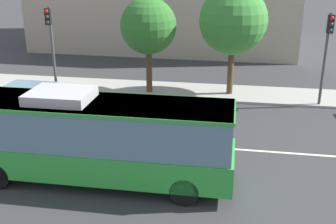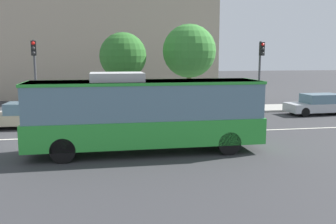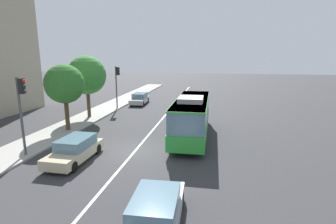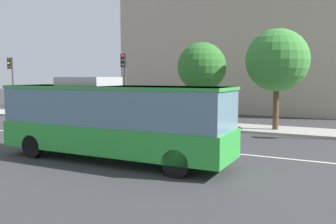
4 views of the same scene
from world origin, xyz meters
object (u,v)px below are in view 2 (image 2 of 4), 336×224
object	(u,v)px
sedan_beige	(26,115)
sedan_silver	(319,104)
traffic_light_mid_block	(261,64)
transit_bus	(145,111)
street_tree_kerbside_left	(123,56)
street_tree_kerbside_centre	(189,51)
traffic_light_far_corner	(35,65)

from	to	relation	value
sedan_beige	sedan_silver	distance (m)	19.71
sedan_silver	traffic_light_mid_block	xyz separation A→B (m)	(-3.82, 1.62, 2.84)
transit_bus	street_tree_kerbside_left	bearing A→B (deg)	91.34
sedan_beige	transit_bus	bearing A→B (deg)	134.20
street_tree_kerbside_centre	street_tree_kerbside_left	bearing A→B (deg)	-174.69
traffic_light_mid_block	street_tree_kerbside_left	distance (m)	9.98
transit_bus	street_tree_kerbside_centre	size ratio (longest dim) A/B	1.55
traffic_light_mid_block	traffic_light_far_corner	size ratio (longest dim) A/B	1.00
street_tree_kerbside_left	sedan_silver	bearing A→B (deg)	-10.21
traffic_light_mid_block	street_tree_kerbside_left	xyz separation A→B (m)	(-9.93, 0.86, 0.56)
street_tree_kerbside_left	street_tree_kerbside_centre	xyz separation A→B (m)	(4.88, 0.45, 0.37)
traffic_light_far_corner	street_tree_kerbside_centre	xyz separation A→B (m)	(10.76, 1.05, 0.93)
sedan_beige	street_tree_kerbside_left	distance (m)	7.90
street_tree_kerbside_left	street_tree_kerbside_centre	distance (m)	4.92
transit_bus	street_tree_kerbside_centre	world-z (taller)	street_tree_kerbside_centre
sedan_silver	street_tree_kerbside_centre	distance (m)	10.07
sedan_beige	street_tree_kerbside_centre	distance (m)	12.26
traffic_light_mid_block	street_tree_kerbside_centre	world-z (taller)	street_tree_kerbside_centre
transit_bus	traffic_light_far_corner	bearing A→B (deg)	120.97
transit_bus	street_tree_kerbside_centre	xyz separation A→B (m)	(4.56, 11.23, 2.68)
sedan_beige	street_tree_kerbside_centre	bearing A→B (deg)	-155.88
sedan_silver	street_tree_kerbside_left	world-z (taller)	street_tree_kerbside_left
transit_bus	sedan_silver	distance (m)	15.82
traffic_light_mid_block	sedan_beige	bearing A→B (deg)	-78.37
transit_bus	street_tree_kerbside_left	distance (m)	11.03
traffic_light_far_corner	street_tree_kerbside_centre	world-z (taller)	street_tree_kerbside_centre
traffic_light_far_corner	street_tree_kerbside_left	distance (m)	5.94
sedan_beige	street_tree_kerbside_left	size ratio (longest dim) A/B	0.78
sedan_beige	traffic_light_far_corner	xyz separation A→B (m)	(0.02, 3.42, 2.84)
transit_bus	sedan_beige	size ratio (longest dim) A/B	2.20
sedan_silver	traffic_light_mid_block	bearing A→B (deg)	-25.29
traffic_light_far_corner	street_tree_kerbside_left	xyz separation A→B (m)	(5.88, 0.59, 0.56)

